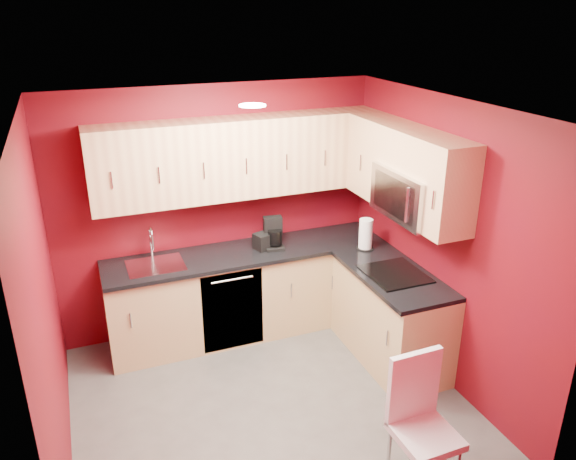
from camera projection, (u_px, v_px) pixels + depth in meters
floor at (270, 404)px, 4.79m from camera, size 3.20×3.20×0.00m
ceiling at (266, 110)px, 3.86m from camera, size 3.20×3.20×0.00m
wall_back at (218, 211)px, 5.62m from camera, size 3.20×0.00×3.20m
wall_front at (362, 388)px, 3.03m from camera, size 3.20×0.00×3.20m
wall_left at (45, 312)px, 3.78m from camera, size 0.00×3.00×3.00m
wall_right at (442, 243)px, 4.87m from camera, size 0.00×3.00×3.00m
base_cabinets_back at (248, 293)px, 5.73m from camera, size 2.80×0.60×0.87m
base_cabinets_right at (390, 317)px, 5.29m from camera, size 0.60×1.30×0.87m
countertop_back at (248, 253)px, 5.55m from camera, size 2.80×0.63×0.04m
countertop_right at (393, 275)px, 5.10m from camera, size 0.63×1.27×0.04m
upper_cabinets_back at (240, 157)px, 5.32m from camera, size 2.80×0.35×0.75m
upper_cabinets_right at (402, 161)px, 4.95m from camera, size 0.35×1.55×0.75m
microwave at (413, 194)px, 4.82m from camera, size 0.42×0.76×0.42m
cooktop at (395, 274)px, 5.06m from camera, size 0.50×0.55×0.01m
sink at (155, 261)px, 5.24m from camera, size 0.52×0.42×0.35m
dishwasher_front at (233, 311)px, 5.40m from camera, size 0.60×0.02×0.82m
downlight at (252, 105)px, 4.12m from camera, size 0.20×0.20×0.01m
coffee_maker at (274, 233)px, 5.56m from camera, size 0.22×0.27×0.31m
napkin_holder at (263, 241)px, 5.56m from camera, size 0.19×0.19×0.16m
paper_towel at (366, 234)px, 5.54m from camera, size 0.21×0.21×0.31m
dining_chair at (426, 429)px, 3.81m from camera, size 0.41×0.43×1.00m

